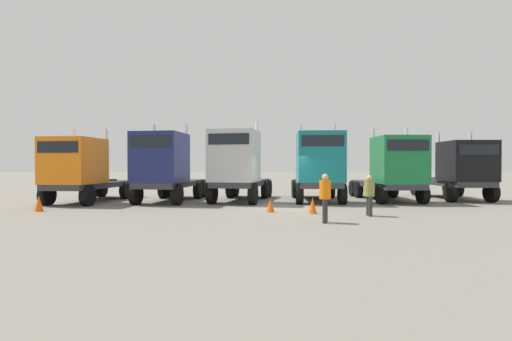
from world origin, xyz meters
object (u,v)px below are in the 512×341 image
object	(u,v)px
semi_truck_navy	(165,166)
traffic_cone_mid	(313,206)
semi_truck_black	(460,170)
visitor_in_hivis	(325,194)
semi_truck_orange	(82,169)
visitor_with_camera	(369,192)
semi_truck_teal	(318,167)
traffic_cone_far	(270,205)
semi_truck_silver	(237,166)
traffic_cone_near	(39,203)
semi_truck_green	(393,169)

from	to	relation	value
semi_truck_navy	traffic_cone_mid	size ratio (longest dim) A/B	9.62
semi_truck_black	visitor_in_hivis	distance (m)	12.59
semi_truck_navy	semi_truck_orange	bearing A→B (deg)	-78.48
semi_truck_black	visitor_with_camera	xyz separation A→B (m)	(-7.71, -6.14, -0.84)
visitor_with_camera	traffic_cone_mid	distance (m)	2.35
semi_truck_teal	semi_truck_black	bearing A→B (deg)	100.20
visitor_with_camera	traffic_cone_far	xyz separation A→B (m)	(-3.81, 1.50, -0.65)
traffic_cone_mid	semi_truck_silver	bearing A→B (deg)	121.75
traffic_cone_far	semi_truck_teal	bearing A→B (deg)	53.17
semi_truck_navy	traffic_cone_near	xyz separation A→B (m)	(-4.85, -3.44, -1.61)
semi_truck_green	traffic_cone_far	xyz separation A→B (m)	(-7.25, -3.96, -1.53)
semi_truck_teal	visitor_in_hivis	world-z (taller)	semi_truck_teal
traffic_cone_mid	semi_truck_green	bearing A→B (deg)	39.53
semi_truck_teal	traffic_cone_far	xyz separation A→B (m)	(-3.08, -4.12, -1.66)
visitor_in_hivis	traffic_cone_near	size ratio (longest dim) A/B	2.43
semi_truck_silver	semi_truck_teal	size ratio (longest dim) A/B	1.02
semi_truck_teal	traffic_cone_near	xyz separation A→B (m)	(-13.22, -3.18, -1.60)
visitor_in_hivis	traffic_cone_far	distance (m)	3.55
semi_truck_green	traffic_cone_mid	distance (m)	7.33
visitor_with_camera	traffic_cone_near	size ratio (longest dim) A/B	2.30
semi_truck_black	traffic_cone_far	bearing A→B (deg)	-63.14
semi_truck_black	traffic_cone_near	distance (m)	22.02
semi_truck_green	traffic_cone_near	size ratio (longest dim) A/B	8.98
semi_truck_orange	traffic_cone_near	world-z (taller)	semi_truck_orange
traffic_cone_far	semi_truck_green	bearing A→B (deg)	28.63
visitor_with_camera	traffic_cone_far	bearing A→B (deg)	-17.36
semi_truck_silver	traffic_cone_mid	world-z (taller)	semi_truck_silver
semi_truck_teal	traffic_cone_mid	world-z (taller)	semi_truck_teal
semi_truck_silver	visitor_with_camera	xyz separation A→B (m)	(5.16, -5.86, -1.07)
traffic_cone_near	semi_truck_orange	bearing A→B (deg)	82.04
semi_truck_silver	semi_truck_green	size ratio (longest dim) A/B	1.02
semi_truck_orange	traffic_cone_far	bearing A→B (deg)	76.46
semi_truck_silver	semi_truck_black	world-z (taller)	semi_truck_silver
traffic_cone_near	semi_truck_silver	bearing A→B (deg)	21.25
visitor_in_hivis	visitor_with_camera	xyz separation A→B (m)	(2.20, 1.58, -0.06)
traffic_cone_near	traffic_cone_mid	world-z (taller)	traffic_cone_near
semi_truck_black	traffic_cone_near	world-z (taller)	semi_truck_black
semi_truck_teal	traffic_cone_mid	distance (m)	5.18
traffic_cone_far	visitor_in_hivis	bearing A→B (deg)	-62.49
semi_truck_orange	semi_truck_green	distance (m)	16.91
semi_truck_green	semi_truck_navy	bearing A→B (deg)	-89.60
semi_truck_orange	visitor_in_hivis	size ratio (longest dim) A/B	3.87
semi_truck_orange	semi_truck_black	xyz separation A→B (m)	(21.17, 0.26, -0.04)
semi_truck_teal	semi_truck_green	bearing A→B (deg)	94.44
semi_truck_green	visitor_in_hivis	xyz separation A→B (m)	(-5.64, -7.04, -0.83)
semi_truck_teal	traffic_cone_mid	bearing A→B (deg)	-9.50
semi_truck_black	semi_truck_orange	bearing A→B (deg)	-84.38
semi_truck_orange	traffic_cone_far	xyz separation A→B (m)	(9.66, -4.38, -1.52)
semi_truck_orange	semi_truck_navy	world-z (taller)	semi_truck_navy
semi_truck_green	traffic_cone_near	world-z (taller)	semi_truck_green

